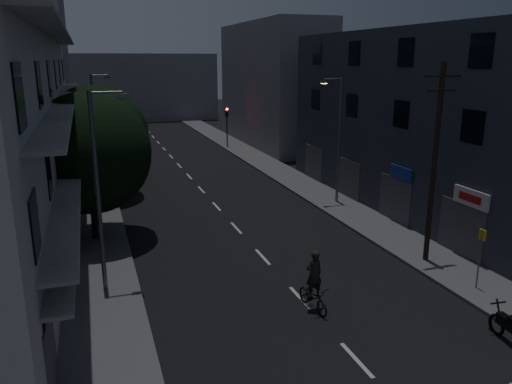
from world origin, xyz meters
TOP-DOWN VIEW (x-y plane):
  - ground at (0.00, 25.00)m, footprint 160.00×160.00m
  - sidewalk_left at (-7.50, 25.00)m, footprint 3.00×90.00m
  - sidewalk_right at (7.50, 25.00)m, footprint 3.00×90.00m
  - lane_markings at (0.00, 31.25)m, footprint 0.15×60.50m
  - building_right at (11.99, 14.00)m, footprint 6.19×28.00m
  - building_far_left at (-12.00, 48.00)m, footprint 6.00×20.00m
  - building_far_right at (12.00, 42.00)m, footprint 6.00×20.00m
  - building_far_end at (0.00, 70.00)m, footprint 24.00×8.00m
  - tree_near at (-7.45, 15.99)m, footprint 6.17×6.17m
  - tree_mid at (-7.15, 24.57)m, footprint 6.09×6.09m
  - tree_far at (-7.34, 34.76)m, footprint 4.98×4.98m
  - traffic_signal_far_right at (6.60, 41.16)m, footprint 0.28×0.37m
  - traffic_signal_far_left at (-6.40, 40.19)m, footprint 0.28×0.37m
  - street_lamp_left_near at (-7.23, 9.66)m, footprint 1.51×0.25m
  - street_lamp_right at (7.59, 18.15)m, footprint 1.51×0.25m
  - street_lamp_left_far at (-6.84, 30.68)m, footprint 1.51×0.25m
  - utility_pole at (7.04, 7.94)m, footprint 1.80×0.24m
  - bus_stop_sign at (7.13, 4.75)m, footprint 0.06×0.35m
  - motorcycle at (5.35, 1.22)m, footprint 0.60×2.07m
  - cyclist at (0.09, 5.47)m, footprint 0.91×1.97m

SIDE VIEW (x-z plane):
  - ground at x=0.00m, z-range 0.00..0.00m
  - lane_markings at x=0.00m, z-range 0.00..0.01m
  - sidewalk_left at x=-7.50m, z-range 0.00..0.15m
  - sidewalk_right at x=7.50m, z-range 0.00..0.15m
  - motorcycle at x=5.35m, z-range -0.14..1.19m
  - cyclist at x=0.09m, z-range -0.39..2.01m
  - bus_stop_sign at x=7.13m, z-range 0.63..3.15m
  - traffic_signal_far_right at x=6.60m, z-range 1.05..5.15m
  - traffic_signal_far_left at x=-6.40m, z-range 1.05..5.15m
  - tree_far at x=-7.34m, z-range 0.93..7.08m
  - street_lamp_left_near at x=-7.23m, z-range 0.60..8.60m
  - street_lamp_right at x=7.59m, z-range 0.60..8.60m
  - street_lamp_left_far at x=-6.84m, z-range 0.60..8.60m
  - tree_mid at x=-7.15m, z-range 1.09..8.58m
  - utility_pole at x=7.04m, z-range 0.37..9.37m
  - tree_near at x=-7.45m, z-range 1.11..8.71m
  - building_far_end at x=0.00m, z-range 0.00..10.00m
  - building_right at x=11.99m, z-range 0.00..11.00m
  - building_far_right at x=12.00m, z-range 0.00..13.00m
  - building_far_left at x=-12.00m, z-range 0.00..16.00m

